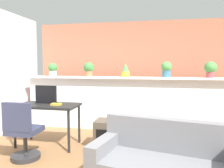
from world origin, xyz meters
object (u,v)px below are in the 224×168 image
office_chair (23,135)px  book_on_desk (56,104)px  potted_plant_0 (53,69)px  desk (48,109)px  potted_plant_3 (166,69)px  potted_plant_1 (89,69)px  tv_monitor (46,94)px  side_cube_shelf (107,134)px  potted_plant_4 (210,69)px  potted_plant_2 (126,71)px

office_chair → book_on_desk: (0.26, 0.62, 0.38)m
potted_plant_0 → desk: 1.43m
potted_plant_3 → desk: potted_plant_3 is taller
potted_plant_1 → tv_monitor: potted_plant_1 is taller
office_chair → side_cube_shelf: bearing=32.2°
potted_plant_1 → book_on_desk: size_ratio=1.86×
potted_plant_1 → book_on_desk: (-0.21, -1.25, -0.60)m
desk → potted_plant_0: bearing=111.6°
potted_plant_0 → potted_plant_1: potted_plant_1 is taller
potted_plant_4 → office_chair: bearing=-148.7°
potted_plant_2 → potted_plant_4: size_ratio=0.90×
potted_plant_1 → potted_plant_2: 0.84m
potted_plant_1 → tv_monitor: size_ratio=0.79×
book_on_desk → potted_plant_2: bearing=50.0°
tv_monitor → potted_plant_3: bearing=27.4°
potted_plant_3 → potted_plant_4: size_ratio=1.01×
tv_monitor → office_chair: 0.92m
potted_plant_1 → desk: size_ratio=0.29×
office_chair → potted_plant_1: bearing=75.9°
potted_plant_1 → potted_plant_0: bearing=-178.5°
potted_plant_0 → potted_plant_4: 3.43m
book_on_desk → office_chair: bearing=-113.0°
desk → office_chair: office_chair is taller
book_on_desk → side_cube_shelf: bearing=6.8°
tv_monitor → side_cube_shelf: tv_monitor is taller
side_cube_shelf → desk: bearing=-177.5°
potted_plant_1 → side_cube_shelf: potted_plant_1 is taller
potted_plant_4 → side_cube_shelf: 2.47m
potted_plant_0 → desk: bearing=-68.4°
potted_plant_3 → office_chair: (-2.17, -1.88, -0.99)m
potted_plant_3 → book_on_desk: size_ratio=1.94×
potted_plant_1 → potted_plant_3: bearing=0.7°
desk → potted_plant_4: bearing=21.5°
potted_plant_4 → office_chair: (-3.03, -1.84, -0.99)m
potted_plant_2 → office_chair: (-1.30, -1.86, -0.94)m
potted_plant_2 → book_on_desk: (-1.04, -1.24, -0.56)m
potted_plant_1 → side_cube_shelf: bearing=-59.3°
desk → book_on_desk: size_ratio=6.42×
desk → book_on_desk: 0.23m
potted_plant_4 → office_chair: size_ratio=0.36×
potted_plant_0 → potted_plant_2: size_ratio=1.03×
potted_plant_3 → desk: (-2.11, -1.21, -0.71)m
potted_plant_1 → potted_plant_3: (1.70, 0.02, 0.00)m
potted_plant_0 → potted_plant_3: 2.57m
potted_plant_0 → office_chair: (0.40, -1.84, -0.97)m
potted_plant_3 → potted_plant_4: (0.86, -0.04, 0.01)m
potted_plant_0 → potted_plant_2: 1.70m
office_chair → side_cube_shelf: (1.14, 0.72, -0.14)m
potted_plant_0 → tv_monitor: 1.24m
potted_plant_2 → potted_plant_4: 1.73m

